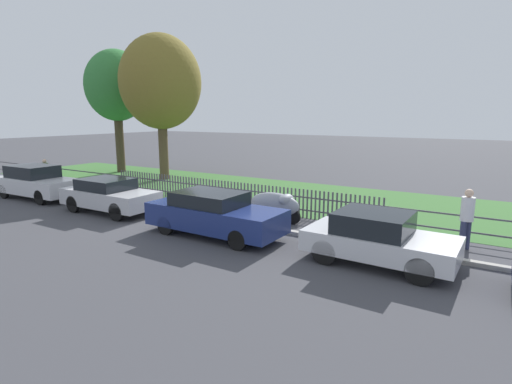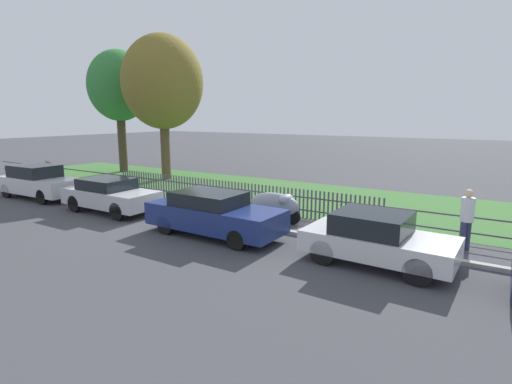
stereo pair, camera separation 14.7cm
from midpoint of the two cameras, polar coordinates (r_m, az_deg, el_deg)
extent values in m
plane|color=#424247|center=(15.09, -9.34, -3.70)|extent=(120.00, 120.00, 0.00)
cube|color=#B2ADA3|center=(15.15, -9.10, -3.40)|extent=(36.50, 0.20, 0.12)
cube|color=#3D7033|center=(19.72, 1.77, -0.08)|extent=(36.50, 7.26, 0.01)
cube|color=#4C4C51|center=(16.69, -4.41, -1.08)|extent=(36.50, 0.03, 0.05)
cube|color=#4C4C51|center=(16.60, -4.44, 0.54)|extent=(36.50, 0.03, 0.05)
cube|color=#4C4C51|center=(21.01, -18.78, 1.52)|extent=(0.06, 0.03, 1.09)
cube|color=#4C4C51|center=(20.89, -18.50, 1.48)|extent=(0.06, 0.03, 1.09)
cube|color=#4C4C51|center=(20.77, -18.21, 1.45)|extent=(0.06, 0.03, 1.09)
cube|color=#4C4C51|center=(20.64, -17.92, 1.41)|extent=(0.06, 0.03, 1.09)
cube|color=#4C4C51|center=(20.52, -17.62, 1.38)|extent=(0.06, 0.03, 1.09)
cube|color=#4C4C51|center=(20.40, -17.32, 1.34)|extent=(0.06, 0.03, 1.09)
cube|color=#4C4C51|center=(20.28, -17.02, 1.30)|extent=(0.06, 0.03, 1.09)
cube|color=#4C4C51|center=(20.16, -16.71, 1.26)|extent=(0.06, 0.03, 1.09)
cube|color=#4C4C51|center=(20.04, -16.40, 1.22)|extent=(0.06, 0.03, 1.09)
cube|color=#4C4C51|center=(19.92, -16.09, 1.18)|extent=(0.06, 0.03, 1.09)
cube|color=#4C4C51|center=(19.80, -15.77, 1.14)|extent=(0.06, 0.03, 1.09)
cube|color=#4C4C51|center=(19.68, -15.45, 1.10)|extent=(0.06, 0.03, 1.09)
cube|color=#4C4C51|center=(19.56, -15.12, 1.06)|extent=(0.06, 0.03, 1.09)
cube|color=#4C4C51|center=(19.44, -14.79, 1.02)|extent=(0.06, 0.03, 1.09)
cube|color=#4C4C51|center=(19.33, -14.46, 0.98)|extent=(0.06, 0.03, 1.09)
cube|color=#4C4C51|center=(19.21, -14.12, 0.94)|extent=(0.06, 0.03, 1.09)
cube|color=#4C4C51|center=(19.10, -13.78, 0.89)|extent=(0.06, 0.03, 1.09)
cube|color=#4C4C51|center=(18.98, -13.44, 0.85)|extent=(0.06, 0.03, 1.09)
cube|color=#4C4C51|center=(18.87, -13.09, 0.81)|extent=(0.06, 0.03, 1.09)
cube|color=#4C4C51|center=(18.76, -12.73, 0.76)|extent=(0.06, 0.03, 1.09)
cube|color=#4C4C51|center=(18.64, -12.38, 0.72)|extent=(0.06, 0.03, 1.09)
cube|color=#4C4C51|center=(18.53, -12.01, 0.67)|extent=(0.06, 0.03, 1.09)
cube|color=#4C4C51|center=(18.42, -11.65, 0.62)|extent=(0.06, 0.03, 1.09)
cube|color=#4C4C51|center=(18.31, -11.28, 0.58)|extent=(0.06, 0.03, 1.09)
cube|color=#4C4C51|center=(18.20, -10.90, 0.53)|extent=(0.06, 0.03, 1.09)
cube|color=#4C4C51|center=(18.10, -10.52, 0.48)|extent=(0.06, 0.03, 1.09)
cube|color=#4C4C51|center=(17.99, -10.14, 0.43)|extent=(0.06, 0.03, 1.09)
cube|color=#4C4C51|center=(17.88, -9.75, 0.38)|extent=(0.06, 0.03, 1.09)
cube|color=#4C4C51|center=(17.78, -9.35, 0.33)|extent=(0.06, 0.03, 1.09)
cube|color=#4C4C51|center=(17.67, -8.95, 0.28)|extent=(0.06, 0.03, 1.09)
cube|color=#4C4C51|center=(17.57, -8.55, 0.23)|extent=(0.06, 0.03, 1.09)
cube|color=#4C4C51|center=(17.46, -8.14, 0.18)|extent=(0.06, 0.03, 1.09)
cube|color=#4C4C51|center=(17.36, -7.73, 0.13)|extent=(0.06, 0.03, 1.09)
cube|color=#4C4C51|center=(17.26, -7.31, 0.07)|extent=(0.06, 0.03, 1.09)
cube|color=#4C4C51|center=(17.16, -6.89, 0.02)|extent=(0.06, 0.03, 1.09)
cube|color=#4C4C51|center=(17.06, -6.46, -0.03)|extent=(0.06, 0.03, 1.09)
cube|color=#4C4C51|center=(16.96, -6.03, -0.09)|extent=(0.06, 0.03, 1.09)
cube|color=#4C4C51|center=(16.87, -5.59, -0.14)|extent=(0.06, 0.03, 1.09)
cube|color=#4C4C51|center=(16.77, -5.15, -0.20)|extent=(0.06, 0.03, 1.09)
cube|color=#4C4C51|center=(16.67, -4.70, -0.26)|extent=(0.06, 0.03, 1.09)
cube|color=#4C4C51|center=(16.58, -4.25, -0.32)|extent=(0.06, 0.03, 1.09)
cube|color=#4C4C51|center=(16.49, -3.79, -0.37)|extent=(0.06, 0.03, 1.09)
cube|color=#4C4C51|center=(16.39, -3.33, -0.43)|extent=(0.06, 0.03, 1.09)
cube|color=#4C4C51|center=(16.30, -2.86, -0.49)|extent=(0.06, 0.03, 1.09)
cube|color=#4C4C51|center=(16.21, -2.39, -0.55)|extent=(0.06, 0.03, 1.09)
cube|color=#4C4C51|center=(16.12, -1.91, -0.61)|extent=(0.06, 0.03, 1.09)
cube|color=#4C4C51|center=(16.04, -1.42, -0.67)|extent=(0.06, 0.03, 1.09)
cube|color=#4C4C51|center=(15.95, -0.93, -0.74)|extent=(0.06, 0.03, 1.09)
cube|color=#4C4C51|center=(15.86, -0.44, -0.80)|extent=(0.06, 0.03, 1.09)
cube|color=#4C4C51|center=(15.78, 0.06, -0.86)|extent=(0.06, 0.03, 1.09)
cube|color=#4C4C51|center=(15.70, 0.57, -0.93)|extent=(0.06, 0.03, 1.09)
cube|color=#4C4C51|center=(15.62, 1.08, -0.99)|extent=(0.06, 0.03, 1.09)
cube|color=#4C4C51|center=(15.54, 1.59, -1.05)|extent=(0.06, 0.03, 1.09)
cube|color=#4C4C51|center=(15.46, 2.12, -1.12)|extent=(0.06, 0.03, 1.09)
cube|color=#4C4C51|center=(15.38, 2.64, -1.19)|extent=(0.06, 0.03, 1.09)
cube|color=#4C4C51|center=(15.30, 3.17, -1.25)|extent=(0.06, 0.03, 1.09)
cube|color=#4C4C51|center=(15.23, 3.71, -1.32)|extent=(0.06, 0.03, 1.09)
cube|color=#4C4C51|center=(15.15, 4.26, -1.39)|extent=(0.06, 0.03, 1.09)
cube|color=#4C4C51|center=(15.08, 4.80, -1.46)|extent=(0.06, 0.03, 1.09)
cube|color=#4C4C51|center=(15.01, 5.36, -1.52)|extent=(0.06, 0.03, 1.09)
cube|color=#4C4C51|center=(14.94, 5.91, -1.59)|extent=(0.06, 0.03, 1.09)
cube|color=#4C4C51|center=(14.87, 6.48, -1.66)|extent=(0.06, 0.03, 1.09)
cube|color=#4C4C51|center=(14.81, 7.05, -1.73)|extent=(0.06, 0.03, 1.09)
cube|color=#4C4C51|center=(14.74, 7.62, -1.80)|extent=(0.06, 0.03, 1.09)
cube|color=#4C4C51|center=(14.68, 8.20, -1.88)|extent=(0.06, 0.03, 1.09)
cube|color=#4C4C51|center=(14.62, 8.78, -1.95)|extent=(0.06, 0.03, 1.09)
cube|color=#4C4C51|center=(14.56, 9.37, -2.02)|extent=(0.06, 0.03, 1.09)
cube|color=#4C4C51|center=(14.50, 9.97, -2.09)|extent=(0.06, 0.03, 1.09)
cube|color=#4C4C51|center=(14.44, 10.57, -2.16)|extent=(0.06, 0.03, 1.09)
cube|color=#4C4C51|center=(14.39, 11.17, -2.24)|extent=(0.06, 0.03, 1.09)
cube|color=#4C4C51|center=(14.33, 11.78, -2.31)|extent=(0.06, 0.03, 1.09)
cube|color=#4C4C51|center=(14.28, 12.39, -2.38)|extent=(0.06, 0.03, 1.09)
cube|color=#4C4C51|center=(14.23, 13.01, -2.46)|extent=(0.06, 0.03, 1.09)
cube|color=#4C4C51|center=(14.18, 13.63, -2.53)|extent=(0.06, 0.03, 1.09)
cube|color=#4C4C51|center=(14.13, 14.25, -2.61)|extent=(0.06, 0.03, 1.09)
cube|color=#4C4C51|center=(14.09, 14.89, -2.68)|extent=(0.06, 0.03, 1.09)
cube|color=#4C4C51|center=(14.04, 15.52, -2.76)|extent=(0.06, 0.03, 1.09)
cube|color=#4C4C51|center=(14.00, 16.16, -2.83)|extent=(0.06, 0.03, 1.09)
cube|color=#4C4C51|center=(13.96, 16.80, -2.90)|extent=(0.06, 0.03, 1.09)
cube|color=#4C4C51|center=(13.92, 17.45, -2.98)|extent=(0.06, 0.03, 1.09)
cube|color=silver|center=(20.84, -29.01, 0.87)|extent=(4.49, 1.79, 0.70)
cube|color=black|center=(20.94, -29.48, 2.59)|extent=(2.18, 1.55, 0.55)
cylinder|color=black|center=(20.15, -25.06, 0.03)|extent=(0.65, 0.16, 0.64)
cylinder|color=black|center=(19.34, -28.68, -0.70)|extent=(0.65, 0.16, 0.64)
cylinder|color=black|center=(22.44, -29.15, 0.69)|extent=(0.65, 0.16, 0.64)
cylinder|color=black|center=(21.71, -32.52, 0.06)|extent=(0.65, 0.16, 0.64)
cube|color=#BCBCC1|center=(16.66, -20.37, -0.75)|extent=(4.04, 1.73, 0.62)
cube|color=black|center=(16.72, -20.92, 1.08)|extent=(1.95, 1.54, 0.43)
cylinder|color=black|center=(16.28, -15.44, -1.66)|extent=(0.67, 0.15, 0.67)
cylinder|color=black|center=(15.29, -19.60, -2.71)|extent=(0.67, 0.15, 0.67)
cylinder|color=black|center=(18.14, -20.90, -0.72)|extent=(0.67, 0.15, 0.67)
cylinder|color=black|center=(17.26, -24.90, -1.59)|extent=(0.67, 0.15, 0.67)
cube|color=navy|center=(12.70, -6.20, -3.56)|extent=(4.53, 1.75, 0.72)
cube|color=black|center=(12.70, -7.05, -0.93)|extent=(2.18, 1.55, 0.42)
cylinder|color=black|center=(12.62, 1.06, -5.06)|extent=(0.59, 0.15, 0.59)
cylinder|color=black|center=(11.37, -3.06, -6.89)|extent=(0.59, 0.15, 0.59)
cylinder|color=black|center=(14.22, -8.64, -3.34)|extent=(0.59, 0.15, 0.59)
cylinder|color=black|center=(13.13, -13.11, -4.72)|extent=(0.59, 0.15, 0.59)
cube|color=silver|center=(10.73, 16.85, -7.04)|extent=(3.78, 1.89, 0.54)
cube|color=black|center=(10.63, 16.05, -4.17)|extent=(1.84, 1.66, 0.53)
cylinder|color=black|center=(11.33, 23.66, -7.74)|extent=(0.66, 0.16, 0.66)
cylinder|color=black|center=(9.80, 21.94, -10.49)|extent=(0.66, 0.16, 0.66)
cylinder|color=black|center=(11.88, 12.59, -6.19)|extent=(0.66, 0.16, 0.66)
cylinder|color=black|center=(10.44, 9.31, -8.49)|extent=(0.66, 0.16, 0.66)
cylinder|color=black|center=(14.03, 4.98, -3.52)|extent=(0.57, 0.11, 0.56)
cylinder|color=black|center=(14.76, -0.13, -2.74)|extent=(0.57, 0.11, 0.56)
ellipsoid|color=gray|center=(14.30, 2.37, -1.74)|extent=(1.97, 0.65, 0.84)
ellipsoid|color=gray|center=(14.03, 4.01, -1.07)|extent=(0.47, 0.77, 0.39)
cylinder|color=#473828|center=(28.35, -19.05, 7.17)|extent=(0.55, 0.55, 4.41)
ellipsoid|color=#337A38|center=(28.37, -19.50, 14.15)|extent=(3.97, 3.97, 4.57)
cylinder|color=brown|center=(24.33, -13.28, 6.66)|extent=(0.54, 0.54, 4.16)
ellipsoid|color=olive|center=(24.34, -13.66, 15.03)|extent=(4.66, 4.66, 5.36)
cylinder|color=black|center=(23.70, -27.97, 1.41)|extent=(0.14, 0.14, 0.75)
cylinder|color=black|center=(23.49, -27.87, 1.34)|extent=(0.14, 0.14, 0.75)
cylinder|color=#5B7A4C|center=(23.51, -28.06, 2.98)|extent=(0.40, 0.40, 0.59)
sphere|color=beige|center=(23.47, -28.15, 3.93)|extent=(0.20, 0.20, 0.20)
cylinder|color=#2D3351|center=(12.67, 27.10, -5.61)|extent=(0.16, 0.16, 0.85)
cylinder|color=#2D3351|center=(12.88, 27.67, -5.41)|extent=(0.16, 0.16, 0.85)
cylinder|color=silver|center=(12.60, 27.69, -2.17)|extent=(0.48, 0.48, 0.68)
sphere|color=beige|center=(12.51, 27.88, -0.14)|extent=(0.23, 0.23, 0.23)
camera|label=1|loc=(0.07, -90.30, -0.06)|focal=28.00mm
camera|label=2|loc=(0.07, 89.70, 0.06)|focal=28.00mm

